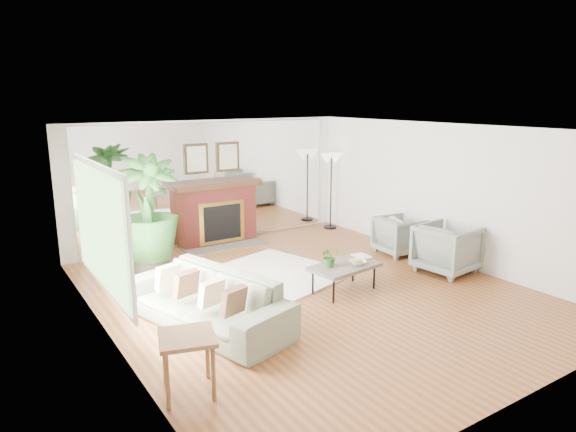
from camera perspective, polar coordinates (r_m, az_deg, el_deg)
ground at (r=8.04m, az=2.51°, el=-8.43°), size 7.00×7.00×0.00m
wall_left at (r=6.45m, az=-19.55°, el=-2.96°), size 0.02×7.00×2.50m
wall_right at (r=9.69m, az=17.12°, el=2.42°), size 0.02×7.00×2.50m
wall_back at (r=10.64m, az=-8.45°, el=3.78°), size 6.00×0.02×2.50m
mirror_panel at (r=10.63m, az=-8.41°, el=3.77°), size 5.40×0.04×2.40m
window_panel at (r=6.81m, az=-20.19°, el=-1.31°), size 0.04×2.40×1.50m
fireplace at (r=10.55m, az=-7.82°, el=0.45°), size 1.85×0.83×2.05m
area_rug at (r=8.45m, az=-3.70°, el=-7.23°), size 3.36×2.79×0.03m
coffee_table at (r=7.97m, az=6.27°, el=-5.68°), size 1.14×0.75×0.43m
sofa at (r=6.88m, az=-9.05°, el=-9.23°), size 1.59×2.61×0.71m
armchair_back at (r=10.06m, az=12.28°, el=-2.10°), size 0.86×0.84×0.72m
armchair_front at (r=9.20m, az=17.25°, el=-3.47°), size 1.01×0.99×0.84m
side_table at (r=5.39m, az=-11.13°, el=-13.85°), size 0.69×0.69×0.63m
potted_ficus at (r=8.80m, az=-15.25°, el=0.42°), size 1.08×1.08×2.03m
floor_lamp at (r=11.58m, az=4.84°, el=5.71°), size 0.56×0.31×1.72m
tabletop_plant at (r=7.83m, az=4.68°, el=-4.48°), size 0.34×0.31×0.32m
fruit_bowl at (r=8.00m, az=7.74°, el=-5.13°), size 0.30×0.30×0.06m
book at (r=8.31m, az=7.55°, el=-4.59°), size 0.25×0.32×0.02m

